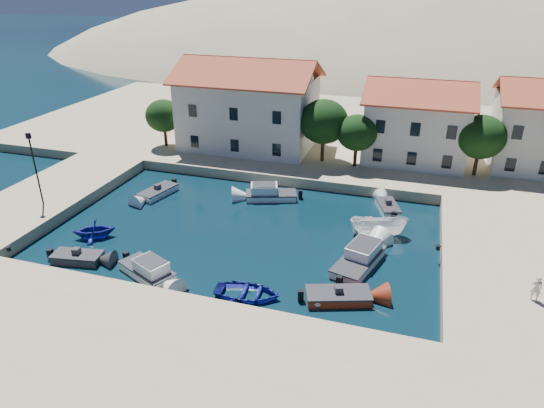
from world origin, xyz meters
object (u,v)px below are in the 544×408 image
Objects in this scene: lamppost at (34,162)px; cabin_cruiser_south at (147,269)px; building_left at (249,103)px; boat_east at (378,235)px; cabin_cruiser_east at (359,259)px; pedestrian at (536,288)px; building_mid at (417,120)px; rowboat_south at (248,296)px.

lamppost reaches higher than cabin_cruiser_south.
boat_east is (16.26, -15.22, -5.94)m from building_left.
cabin_cruiser_east is 11.06m from pedestrian.
lamppost is (-11.50, -20.00, -1.18)m from building_left.
cabin_cruiser_south is at bearing -121.26° from building_mid.
cabin_cruiser_east is 1.27× the size of boat_east.
building_left reaches higher than pedestrian.
rowboat_south is at bearing 134.20° from boat_east.
rowboat_south is 0.95× the size of boat_east.
cabin_cruiser_south is (13.29, -5.70, -4.28)m from lamppost.
rowboat_south is 2.60× the size of pedestrian.
rowboat_south is at bearing 16.52° from pedestrian.
rowboat_south is 17.46m from pedestrian.
building_mid is 6.41× the size of pedestrian.
boat_east is at bearing 6.09° from cabin_cruiser_east.
building_mid is at bearing -66.07° from pedestrian.
rowboat_south is (20.69, -5.95, -4.75)m from lamppost.
building_left is at bearing 34.46° from boat_east.
building_left is 18.04m from building_mid.
building_mid is 36.21m from lamppost.
cabin_cruiser_east reaches higher than rowboat_south.
cabin_cruiser_east is at bearing -52.59° from rowboat_south.
boat_east is (0.82, 4.89, -0.48)m from cabin_cruiser_east.
building_left is 26.34m from cabin_cruiser_south.
building_left is 2.58× the size of cabin_cruiser_east.
lamppost reaches higher than rowboat_south.
cabin_cruiser_east is at bearing -52.48° from building_left.
lamppost is 22.05m from rowboat_south.
boat_east is (27.76, 4.78, -4.75)m from lamppost.
building_left reaches higher than rowboat_south.
building_mid is at bearing 8.69° from cabin_cruiser_east.
cabin_cruiser_south is (1.79, -25.70, -5.46)m from building_left.
pedestrian reaches higher than cabin_cruiser_south.
building_mid reaches higher than boat_east.
cabin_cruiser_east is (-2.56, -21.11, -4.75)m from building_mid.
boat_east is (7.07, 10.72, 0.00)m from rowboat_south.
cabin_cruiser_south is at bearing 113.49° from boat_east.
building_left is at bearing -35.88° from pedestrian.
pedestrian is at bearing -70.69° from building_mid.
boat_east is at bearing -39.03° from rowboat_south.
building_mid is 24.99m from pedestrian.
cabin_cruiser_east is (6.25, 5.84, 0.48)m from rowboat_south.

